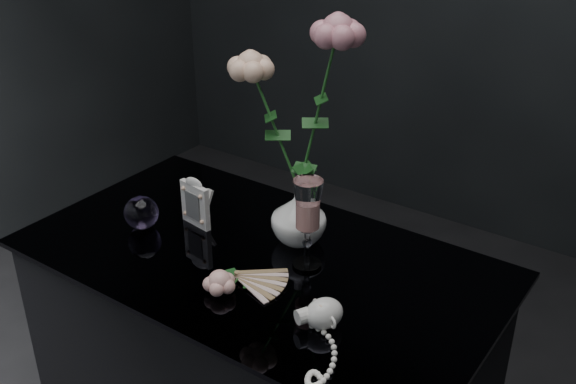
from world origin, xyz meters
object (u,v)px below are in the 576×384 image
Objects in this scene: vase at (299,216)px; paperweight at (141,213)px; loose_rose at (220,282)px; pearl_jar at (324,312)px; wine_glass at (308,224)px; picture_frame at (195,202)px.

vase is 0.37m from paperweight.
vase is 0.26m from loose_rose.
vase reaches higher than pearl_jar.
wine_glass is (0.07, -0.07, 0.04)m from vase.
picture_frame is 0.29m from loose_rose.
pearl_jar is (0.14, -0.15, -0.07)m from wine_glass.
wine_glass is at bearing -45.67° from vase.
pearl_jar is (0.23, 0.03, 0.01)m from loose_rose.
paperweight is 0.37× the size of pearl_jar.
pearl_jar is (0.21, -0.22, -0.03)m from vase.
paperweight reaches higher than loose_rose.
paperweight is 0.55× the size of loose_rose.
vase is 1.05× the size of picture_frame.
wine_glass is 2.53× the size of paperweight.
picture_frame reaches higher than loose_rose.
wine_glass reaches higher than pearl_jar.
vase is at bearing 134.33° from wine_glass.
paperweight is (-0.09, -0.08, -0.02)m from picture_frame.
paperweight is at bearing -167.79° from wine_glass.
vase is 0.64× the size of wine_glass.
vase is 0.31m from pearl_jar.
vase is at bearing 25.84° from paperweight.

